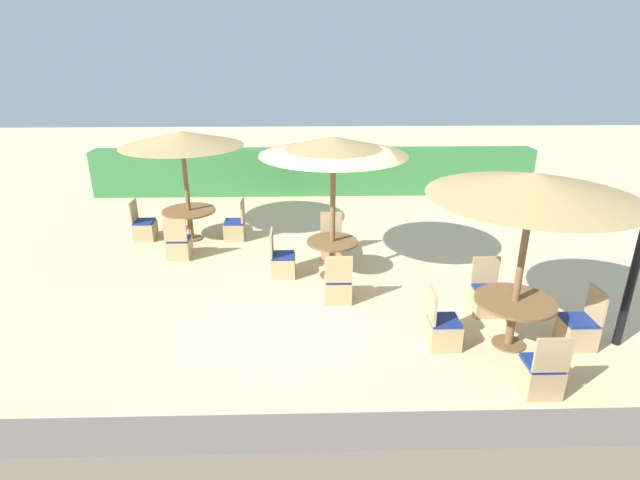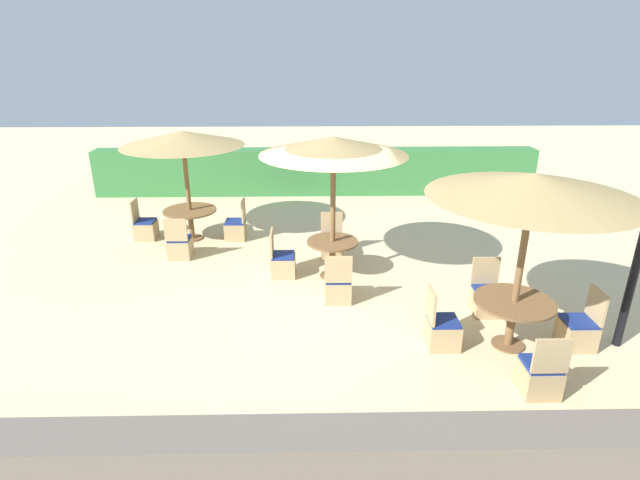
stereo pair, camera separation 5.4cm
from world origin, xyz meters
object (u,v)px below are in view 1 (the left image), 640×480
patio_chair_front_right_north (486,298)px  patio_chair_back_left_east (235,228)px  parasol_center (333,146)px  round_table_center (332,249)px  patio_chair_center_south (338,287)px  round_table_back_left (189,215)px  round_table_front_right (514,309)px  parasol_front_right (534,186)px  patio_chair_front_right_south (541,375)px  patio_chair_front_right_west (442,330)px  patio_chair_center_west (282,263)px  patio_chair_back_left_west (144,228)px  patio_chair_front_right_east (578,330)px  patio_chair_back_left_south (179,246)px  patio_chair_center_north (331,245)px  parasol_back_left (182,139)px

patio_chair_front_right_north → patio_chair_back_left_east: same height
parasol_center → round_table_center: size_ratio=2.78×
patio_chair_center_south → round_table_back_left: bearing=136.3°
patio_chair_front_right_north → patio_chair_back_left_east: 5.83m
round_table_front_right → parasol_front_right: bearing=153.4°
parasol_center → patio_chair_back_left_east: bearing=136.2°
patio_chair_front_right_north → patio_chair_front_right_south: size_ratio=1.00×
patio_chair_front_right_north → patio_chair_front_right_west: (-0.99, -0.97, 0.00)m
patio_chair_center_west → patio_chair_back_left_west: 3.87m
patio_chair_front_right_east → patio_chair_back_left_west: 9.04m
parasol_front_right → patio_chair_front_right_east: size_ratio=3.04×
patio_chair_front_right_north → patio_chair_front_right_east: size_ratio=1.00×
round_table_back_left → patio_chair_back_left_south: size_ratio=1.28×
round_table_front_right → patio_chair_center_north: patio_chair_center_north is taller
patio_chair_center_west → round_table_back_left: (-2.20, 2.02, 0.32)m
parasol_center → patio_chair_back_left_south: parasol_center is taller
patio_chair_center_south → parasol_back_left: size_ratio=0.35×
round_table_front_right → patio_chair_back_left_south: bearing=149.0°
patio_chair_front_right_east → patio_chair_back_left_south: 7.56m
parasol_front_right → patio_chair_back_left_east: bearing=136.1°
parasol_front_right → patio_chair_center_south: size_ratio=3.04×
round_table_back_left → parasol_center: bearing=-33.2°
parasol_center → patio_chair_front_right_east: bearing=-35.2°
patio_chair_front_right_west → round_table_back_left: bearing=-133.9°
patio_chair_front_right_east → patio_chair_center_north: bearing=45.3°
patio_chair_center_north → patio_chair_back_left_east: bearing=-26.4°
patio_chair_front_right_south → parasol_back_left: size_ratio=0.35×
patio_chair_center_south → parasol_back_left: (-3.22, 3.08, 2.05)m
round_table_front_right → patio_chair_center_west: (-3.50, 2.51, -0.35)m
patio_chair_center_west → parasol_back_left: size_ratio=0.35×
patio_chair_back_left_east → parasol_center: bearing=-133.8°
patio_chair_center_west → patio_chair_center_south: size_ratio=1.00×
parasol_center → patio_chair_center_west: (-0.97, 0.05, -2.27)m
patio_chair_front_right_north → patio_chair_front_right_south: 2.08m
patio_chair_center_north → round_table_back_left: (-3.20, 1.10, 0.32)m
patio_chair_front_right_north → round_table_back_left: size_ratio=0.78×
parasol_center → patio_chair_center_north: 2.47m
round_table_front_right → patio_chair_front_right_north: 1.05m
round_table_front_right → patio_chair_back_left_west: bearing=146.0°
parasol_center → patio_chair_back_left_west: 5.26m
patio_chair_front_right_east → parasol_center: size_ratio=0.34×
patio_chair_back_left_east → patio_chair_back_left_south: same height
patio_chair_front_right_west → parasol_center: bearing=-148.1°
parasol_back_left → patio_chair_front_right_south: bearing=-44.7°
round_table_front_right → patio_chair_center_south: bearing=149.6°
patio_chair_front_right_south → round_table_back_left: size_ratio=0.78×
patio_chair_front_right_south → patio_chair_back_left_east: (-4.64, 5.59, 0.00)m
patio_chair_front_right_north → parasol_center: parasol_center is taller
parasol_center → patio_chair_front_right_north: bearing=-30.3°
patio_chair_front_right_west → patio_chair_center_south: (-1.47, 1.44, 0.00)m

